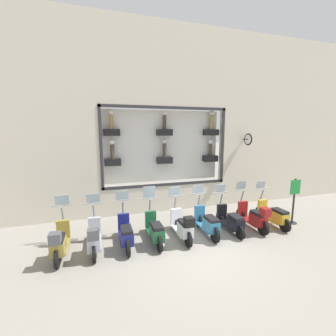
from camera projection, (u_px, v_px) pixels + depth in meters
name	position (u px, v px, depth m)	size (l,w,h in m)	color
ground_plane	(198.00, 248.00, 6.88)	(120.00, 120.00, 0.00)	gray
building_facade	(165.00, 120.00, 9.64)	(1.20, 36.00, 7.92)	beige
scooter_yellow_0	(274.00, 215.00, 8.44)	(1.80, 0.61, 1.56)	black
scooter_red_1	(254.00, 217.00, 8.11)	(1.80, 0.61, 1.63)	black
scooter_black_2	(231.00, 221.00, 7.91)	(1.79, 0.60, 1.54)	black
scooter_teal_3	(207.00, 223.00, 7.65)	(1.81, 0.60, 1.59)	black
scooter_white_4	(183.00, 226.00, 7.32)	(1.80, 0.60, 1.58)	black
scooter_green_5	(155.00, 230.00, 7.13)	(1.80, 0.60, 1.67)	black
scooter_navy_6	(126.00, 234.00, 6.87)	(1.81, 0.61, 1.59)	black
scooter_silver_7	(94.00, 238.00, 6.54)	(1.80, 0.61, 1.56)	black
scooter_olive_8	(60.00, 242.00, 6.28)	(1.80, 0.60, 1.59)	black
shop_sign_post	(294.00, 199.00, 8.59)	(0.36, 0.45, 1.77)	#232326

